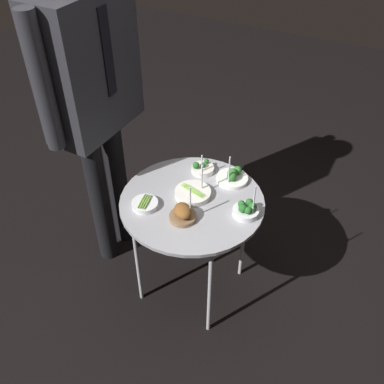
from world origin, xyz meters
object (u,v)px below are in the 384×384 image
at_px(bowl_asparagus_front_left, 193,193).
at_px(bowl_asparagus_near_rim, 145,204).
at_px(bowl_broccoli_back_right, 202,168).
at_px(serving_cart, 192,207).
at_px(bowl_broccoli_far_rim, 233,177).
at_px(waiter_figure, 91,81).
at_px(bowl_broccoli_center, 246,210).
at_px(bowl_roast_mid_right, 183,213).

distance_m(bowl_asparagus_front_left, bowl_asparagus_near_rim, 0.23).
bearing_deg(bowl_broccoli_back_right, serving_cart, -165.08).
bearing_deg(bowl_broccoli_far_rim, bowl_broccoli_back_right, 91.67).
height_order(bowl_asparagus_front_left, waiter_figure, waiter_figure).
bearing_deg(bowl_broccoli_center, waiter_figure, 88.04).
xyz_separation_m(bowl_roast_mid_right, bowl_broccoli_back_right, (0.35, 0.08, -0.01)).
bearing_deg(waiter_figure, serving_cart, -95.92).
xyz_separation_m(serving_cart, bowl_asparagus_front_left, (0.03, 0.01, 0.06)).
relative_size(bowl_roast_mid_right, bowl_asparagus_near_rim, 1.45).
relative_size(serving_cart, bowl_roast_mid_right, 3.82).
bearing_deg(bowl_broccoli_back_right, waiter_figure, 107.87).
distance_m(bowl_asparagus_front_left, bowl_broccoli_center, 0.27).
height_order(bowl_roast_mid_right, bowl_broccoli_far_rim, bowl_roast_mid_right).
xyz_separation_m(bowl_broccoli_center, waiter_figure, (0.03, 0.82, 0.42)).
height_order(bowl_broccoli_center, bowl_asparagus_near_rim, bowl_broccoli_center).
relative_size(bowl_asparagus_near_rim, bowl_broccoli_back_right, 1.01).
xyz_separation_m(bowl_asparagus_front_left, bowl_roast_mid_right, (-0.16, -0.04, 0.02)).
bearing_deg(bowl_asparagus_front_left, bowl_broccoli_far_rim, -31.97).
xyz_separation_m(bowl_asparagus_near_rim, bowl_broccoli_far_rim, (0.36, -0.28, 0.01)).
bearing_deg(bowl_asparagus_front_left, bowl_roast_mid_right, -167.44).
distance_m(bowl_roast_mid_right, bowl_broccoli_far_rim, 0.36).
relative_size(bowl_roast_mid_right, waiter_figure, 0.10).
height_order(bowl_roast_mid_right, bowl_broccoli_back_right, bowl_roast_mid_right).
bearing_deg(bowl_broccoli_center, bowl_broccoli_far_rim, 38.41).
relative_size(serving_cart, bowl_asparagus_near_rim, 5.53).
relative_size(bowl_broccoli_back_right, waiter_figure, 0.07).
relative_size(bowl_broccoli_center, bowl_roast_mid_right, 1.00).
bearing_deg(bowl_broccoli_far_rim, bowl_roast_mid_right, 166.68).
bearing_deg(bowl_broccoli_back_right, bowl_asparagus_near_rim, 162.61).
distance_m(bowl_broccoli_center, bowl_broccoli_back_right, 0.37).
relative_size(bowl_asparagus_front_left, bowl_broccoli_back_right, 1.42).
bearing_deg(bowl_asparagus_front_left, bowl_broccoli_center, -90.46).
bearing_deg(serving_cart, bowl_asparagus_front_left, 21.40).
xyz_separation_m(serving_cart, bowl_broccoli_center, (0.03, -0.26, 0.07)).
bearing_deg(bowl_asparagus_front_left, waiter_figure, 87.29).
height_order(bowl_broccoli_center, bowl_roast_mid_right, same).
bearing_deg(bowl_broccoli_far_rim, serving_cart, 154.41).
bearing_deg(bowl_roast_mid_right, bowl_broccoli_center, -56.11).
distance_m(serving_cart, bowl_broccoli_far_rim, 0.26).
height_order(bowl_broccoli_back_right, waiter_figure, waiter_figure).
distance_m(bowl_broccoli_far_rim, waiter_figure, 0.80).
bearing_deg(bowl_roast_mid_right, bowl_broccoli_back_right, 13.21).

